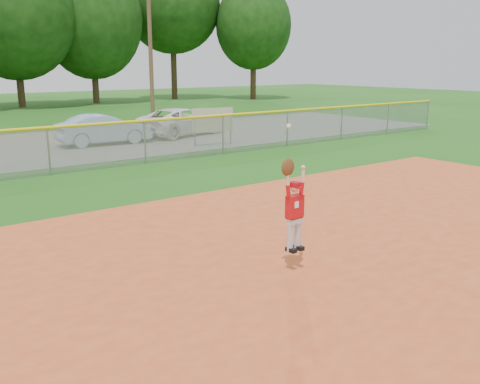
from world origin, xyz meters
The scene contains 8 objects.
ground centered at (0.00, 0.00, 0.00)m, with size 120.00×120.00×0.00m, color #1C5313.
clay_infield centered at (0.00, -3.00, 0.02)m, with size 24.00×16.00×0.04m, color #BC4922.
parking_strip centered at (0.00, 16.00, 0.01)m, with size 44.00×10.00×0.03m, color slate.
car_blue centered at (3.96, 15.04, 0.68)m, with size 1.37×3.93×1.30m, color #85A6C7.
car_white_b centered at (8.20, 15.67, 0.69)m, with size 2.18×4.73×1.31m, color white.
sponsor_sign centered at (7.51, 11.93, 1.06)m, with size 1.77×0.49×1.61m.
outfield_fence centered at (0.00, 10.00, 0.88)m, with size 40.06×0.10×1.55m.
ballplayer centered at (0.65, -0.55, 1.17)m, with size 0.53×0.23×2.14m.
Camera 1 is at (-5.16, -6.80, 3.45)m, focal length 40.00 mm.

